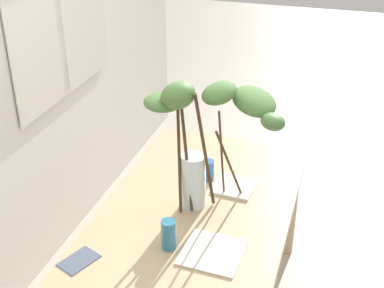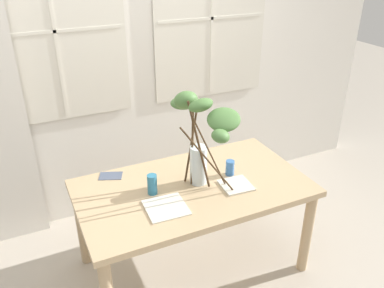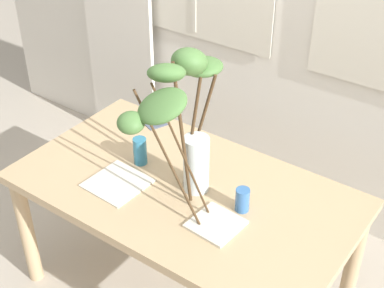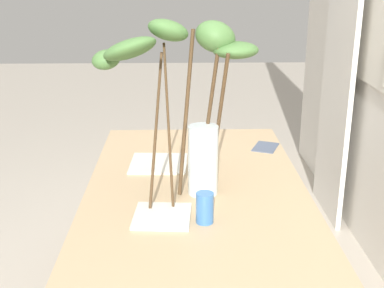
{
  "view_description": "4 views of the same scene",
  "coord_description": "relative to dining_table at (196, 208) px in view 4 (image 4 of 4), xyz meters",
  "views": [
    {
      "loc": [
        -2.02,
        -0.62,
        2.24
      ],
      "look_at": [
        0.03,
        0.02,
        1.08
      ],
      "focal_mm": 50.22,
      "sensor_mm": 36.0,
      "label": 1
    },
    {
      "loc": [
        -1.0,
        -2.1,
        2.24
      ],
      "look_at": [
        -0.02,
        -0.02,
        1.06
      ],
      "focal_mm": 37.34,
      "sensor_mm": 36.0,
      "label": 2
    },
    {
      "loc": [
        1.21,
        -1.63,
        2.34
      ],
      "look_at": [
        -0.01,
        0.08,
        0.91
      ],
      "focal_mm": 52.08,
      "sensor_mm": 36.0,
      "label": 3
    },
    {
      "loc": [
        1.93,
        -0.07,
        1.58
      ],
      "look_at": [
        0.07,
        -0.02,
        0.94
      ],
      "focal_mm": 48.03,
      "sensor_mm": 36.0,
      "label": 4
    }
  ],
  "objects": [
    {
      "name": "curtain_sheer_side",
      "position": [
        -1.23,
        0.93,
        0.61
      ],
      "size": [
        0.57,
        0.03,
        2.48
      ],
      "primitive_type": "cube",
      "color": "silver",
      "rests_on": "ground"
    },
    {
      "name": "dining_table",
      "position": [
        0.0,
        0.0,
        0.0
      ],
      "size": [
        1.59,
        0.9,
        0.72
      ],
      "color": "tan",
      "rests_on": "ground"
    },
    {
      "name": "vase_with_branches",
      "position": [
        0.03,
        -0.03,
        0.52
      ],
      "size": [
        0.37,
        0.66,
        0.7
      ],
      "color": "silver",
      "rests_on": "dining_table"
    },
    {
      "name": "drinking_glass_blue_left",
      "position": [
        -0.29,
        0.03,
        0.16
      ],
      "size": [
        0.07,
        0.07,
        0.14
      ],
      "primitive_type": "cylinder",
      "color": "teal",
      "rests_on": "dining_table"
    },
    {
      "name": "drinking_glass_blue_right",
      "position": [
        0.3,
        0.02,
        0.15
      ],
      "size": [
        0.06,
        0.06,
        0.11
      ],
      "primitive_type": "cylinder",
      "color": "#386BAD",
      "rests_on": "dining_table"
    },
    {
      "name": "plate_square_left",
      "position": [
        -0.27,
        -0.16,
        0.1
      ],
      "size": [
        0.27,
        0.27,
        0.01
      ],
      "primitive_type": "cube",
      "rotation": [
        0.0,
        0.0,
        -0.05
      ],
      "color": "silver",
      "rests_on": "dining_table"
    },
    {
      "name": "plate_square_right",
      "position": [
        0.27,
        -0.13,
        0.1
      ],
      "size": [
        0.22,
        0.22,
        0.01
      ],
      "primitive_type": "cube",
      "rotation": [
        0.0,
        0.0,
        -0.07
      ],
      "color": "silver",
      "rests_on": "dining_table"
    },
    {
      "name": "napkin_folded",
      "position": [
        -0.48,
        0.36,
        0.09
      ],
      "size": [
        0.19,
        0.16,
        0.0
      ],
      "primitive_type": "cube",
      "rotation": [
        0.0,
        0.0,
        -0.38
      ],
      "color": "#4C566B",
      "rests_on": "dining_table"
    }
  ]
}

